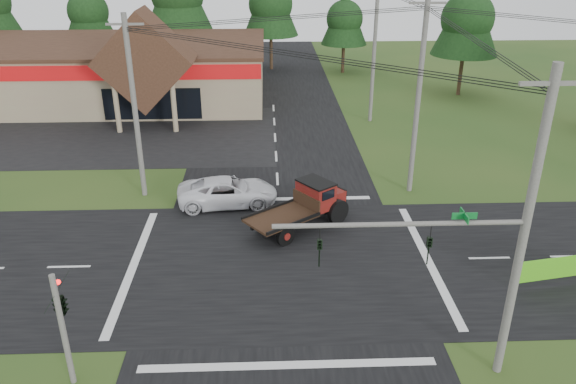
{
  "coord_description": "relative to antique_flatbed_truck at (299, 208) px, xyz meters",
  "views": [
    {
      "loc": [
        -0.59,
        -22.79,
        14.23
      ],
      "look_at": [
        0.42,
        3.26,
        2.2
      ],
      "focal_mm": 35.0,
      "sensor_mm": 36.0,
      "label": 1
    }
  ],
  "objects": [
    {
      "name": "road_ew",
      "position": [
        -1.0,
        -3.45,
        -1.2
      ],
      "size": [
        120.0,
        12.0,
        0.02
      ],
      "primitive_type": "cube",
      "color": "black",
      "rests_on": "ground"
    },
    {
      "name": "antique_flatbed_truck",
      "position": [
        0.0,
        0.0,
        0.0
      ],
      "size": [
        5.94,
        5.25,
        2.42
      ],
      "primitive_type": null,
      "rotation": [
        0.0,
        0.0,
        -0.92
      ],
      "color": "#58160C",
      "rests_on": "ground"
    },
    {
      "name": "tree_row_e",
      "position": [
        7.0,
        36.55,
        4.82
      ],
      "size": [
        5.04,
        5.04,
        9.09
      ],
      "color": "#332316",
      "rests_on": "ground"
    },
    {
      "name": "traffic_signal_corner",
      "position": [
        -8.5,
        -10.77,
        2.32
      ],
      "size": [
        0.53,
        2.48,
        4.4
      ],
      "color": "#595651",
      "rests_on": "ground"
    },
    {
      "name": "parking_apron",
      "position": [
        -15.0,
        15.55,
        -1.19
      ],
      "size": [
        28.0,
        14.0,
        0.02
      ],
      "primitive_type": "cube",
      "color": "black",
      "rests_on": "ground"
    },
    {
      "name": "utility_pole_n",
      "position": [
        7.0,
        18.55,
        4.53
      ],
      "size": [
        2.0,
        0.3,
        11.2
      ],
      "color": "#595651",
      "rests_on": "ground"
    },
    {
      "name": "tree_row_d",
      "position": [
        -1.0,
        38.55,
        6.17
      ],
      "size": [
        6.16,
        6.16,
        11.11
      ],
      "color": "#332316",
      "rests_on": "ground"
    },
    {
      "name": "utility_pole_ne",
      "position": [
        7.0,
        4.55,
        4.68
      ],
      "size": [
        2.0,
        0.3,
        11.5
      ],
      "color": "#595651",
      "rests_on": "ground"
    },
    {
      "name": "roadside_banner",
      "position": [
        11.29,
        -5.74,
        -0.46
      ],
      "size": [
        4.34,
        0.91,
        1.5
      ],
      "primitive_type": null,
      "rotation": [
        0.0,
        0.0,
        0.18
      ],
      "color": "#4EB518",
      "rests_on": "ground"
    },
    {
      "name": "white_pickup",
      "position": [
        -3.92,
        3.06,
        -0.42
      ],
      "size": [
        5.9,
        3.15,
        1.58
      ],
      "primitive_type": "imported",
      "rotation": [
        0.0,
        0.0,
        1.67
      ],
      "color": "white",
      "rests_on": "ground"
    },
    {
      "name": "traffic_signal_mast",
      "position": [
        4.81,
        -10.95,
        3.22
      ],
      "size": [
        8.12,
        0.24,
        7.0
      ],
      "color": "#595651",
      "rests_on": "ground"
    },
    {
      "name": "cvs_building",
      "position": [
        -16.71,
        26.12,
        1.57
      ],
      "size": [
        30.4,
        18.2,
        9.19
      ],
      "color": "gray",
      "rests_on": "ground"
    },
    {
      "name": "tree_side_ne",
      "position": [
        17.0,
        26.55,
        6.17
      ],
      "size": [
        6.16,
        6.16,
        11.11
      ],
      "color": "#332316",
      "rests_on": "ground"
    },
    {
      "name": "utility_pole_nr",
      "position": [
        6.5,
        -10.95,
        4.43
      ],
      "size": [
        2.0,
        0.3,
        11.0
      ],
      "color": "#595651",
      "rests_on": "ground"
    },
    {
      "name": "utility_pole_nw",
      "position": [
        -9.0,
        4.55,
        4.18
      ],
      "size": [
        2.0,
        0.3,
        10.5
      ],
      "color": "#595651",
      "rests_on": "ground"
    },
    {
      "name": "tree_row_b",
      "position": [
        -21.0,
        38.55,
        5.5
      ],
      "size": [
        5.6,
        5.6,
        10.1
      ],
      "color": "#332316",
      "rests_on": "ground"
    },
    {
      "name": "road_ns",
      "position": [
        -1.0,
        -3.45,
        -1.2
      ],
      "size": [
        12.0,
        120.0,
        0.02
      ],
      "primitive_type": "cube",
      "color": "black",
      "rests_on": "ground"
    },
    {
      "name": "ground",
      "position": [
        -1.0,
        -3.45,
        -1.21
      ],
      "size": [
        120.0,
        120.0,
        0.0
      ],
      "primitive_type": "plane",
      "color": "#274819",
      "rests_on": "ground"
    }
  ]
}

